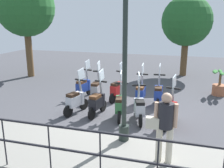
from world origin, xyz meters
TOP-DOWN VIEW (x-y plane):
  - ground_plane at (0.00, 0.00)m, footprint 28.00×28.00m
  - promenade_walkway at (-3.15, 0.00)m, footprint 2.20×20.00m
  - fence_railing at (-4.20, -0.00)m, footprint 0.04×16.03m
  - lamp_post_near at (-2.40, -0.56)m, footprint 0.26×0.90m
  - pedestrian_with_bag at (-3.17, -1.62)m, footprint 0.32×0.65m
  - tree_large at (3.80, 6.30)m, footprint 3.09×3.09m
  - tree_distant at (6.42, -1.95)m, footprint 2.74×2.74m
  - potted_palm at (2.92, -3.47)m, footprint 1.06×0.66m
  - scooter_near_0 at (-0.86, -1.62)m, footprint 1.22×0.50m
  - scooter_near_1 at (-0.81, -0.68)m, footprint 1.20×0.53m
  - scooter_near_2 at (-0.72, -0.04)m, footprint 1.23×0.47m
  - scooter_near_3 at (-0.66, 0.76)m, footprint 1.23×0.45m
  - scooter_near_4 at (-0.68, 1.54)m, footprint 1.20×0.54m
  - scooter_far_0 at (0.89, -1.11)m, footprint 1.23×0.44m
  - scooter_far_1 at (0.81, -0.45)m, footprint 1.23×0.44m
  - scooter_far_2 at (1.05, 0.50)m, footprint 1.21×0.53m
  - scooter_far_3 at (0.84, 1.32)m, footprint 1.23×0.44m
  - scooter_far_4 at (1.00, 1.94)m, footprint 1.22×0.49m

SIDE VIEW (x-z plane):
  - ground_plane at x=0.00m, z-range 0.00..0.00m
  - promenade_walkway at x=-3.15m, z-range 0.00..0.15m
  - potted_palm at x=2.92m, z-range -0.08..0.97m
  - scooter_near_0 at x=-0.86m, z-range -0.29..1.25m
  - scooter_near_1 at x=-0.81m, z-range -0.29..1.25m
  - scooter_near_2 at x=-0.72m, z-range -0.29..1.25m
  - scooter_near_3 at x=-0.66m, z-range -0.29..1.25m
  - scooter_near_4 at x=-0.68m, z-range -0.29..1.25m
  - scooter_far_0 at x=0.89m, z-range -0.29..1.25m
  - scooter_far_1 at x=0.81m, z-range -0.29..1.25m
  - scooter_far_2 at x=1.05m, z-range -0.29..1.25m
  - scooter_far_3 at x=0.84m, z-range -0.29..1.25m
  - scooter_far_4 at x=1.00m, z-range -0.29..1.25m
  - fence_railing at x=-4.20m, z-range 0.35..1.42m
  - pedestrian_with_bag at x=-3.17m, z-range 0.28..1.87m
  - lamp_post_near at x=-2.40m, z-range -0.10..4.48m
  - tree_distant at x=6.42m, z-range 0.81..5.22m
  - tree_large at x=3.80m, z-range 1.07..6.36m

